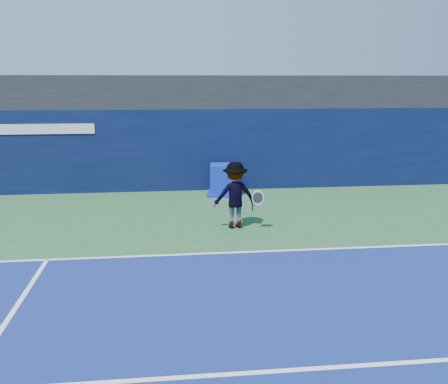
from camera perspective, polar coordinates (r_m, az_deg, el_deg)
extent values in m
plane|color=#285A30|center=(9.40, 7.84, -12.87)|extent=(80.00, 80.00, 0.00)
cube|color=white|center=(12.10, 4.33, -6.79)|extent=(24.00, 0.10, 0.01)
cube|color=white|center=(7.71, 11.71, -19.08)|extent=(24.00, 0.10, 0.01)
cube|color=black|center=(19.83, -0.18, 11.43)|extent=(36.00, 3.00, 1.20)
cube|color=#0A1339|center=(19.00, 0.16, 5.01)|extent=(36.00, 1.00, 3.00)
cube|color=white|center=(18.89, -21.40, 6.70)|extent=(4.50, 0.04, 0.35)
cube|color=#0C22AB|center=(17.93, -0.10, 1.46)|extent=(1.01, 1.01, 1.09)
cube|color=#0B19A7|center=(18.04, -0.10, -0.13)|extent=(1.27, 1.27, 0.07)
imported|color=white|center=(13.79, 1.26, -0.36)|extent=(1.23, 0.74, 1.85)
cylinder|color=black|center=(13.68, 3.26, -1.67)|extent=(0.09, 0.16, 0.29)
torus|color=white|center=(13.59, 3.89, -0.68)|extent=(0.34, 0.19, 0.33)
cylinder|color=black|center=(13.59, 3.89, -0.68)|extent=(0.28, 0.15, 0.28)
sphere|color=#CFEB1A|center=(14.74, 1.16, 0.84)|extent=(0.07, 0.07, 0.07)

